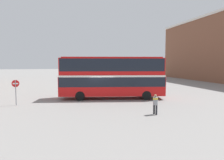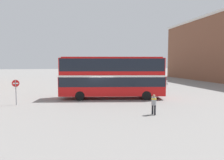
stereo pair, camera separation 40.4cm
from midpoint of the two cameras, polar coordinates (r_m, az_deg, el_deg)
The scene contains 6 objects.
ground_plane at distance 21.62m, azimuth -2.78°, elevation -5.48°, with size 240.00×240.00×0.00m, color gray.
double_decker_bus at distance 21.70m, azimuth 0.54°, elevation 1.45°, with size 11.43×4.63×4.52m.
pedestrian_foreground at distance 15.34m, azimuth 12.61°, elevation -6.26°, with size 0.50×0.50×1.54m.
parked_car_kerb_near at distance 37.56m, azimuth -0.36°, elevation 0.12°, with size 4.20×1.95×1.57m.
parked_car_kerb_far at distance 33.73m, azimuth 11.89°, elevation -0.50°, with size 4.82×2.51×1.60m.
no_entry_sign at distance 20.33m, azimuth -25.28°, elevation -2.06°, with size 0.66×0.08×2.34m.
Camera 2 is at (-3.42, -21.01, 3.86)m, focal length 32.00 mm.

